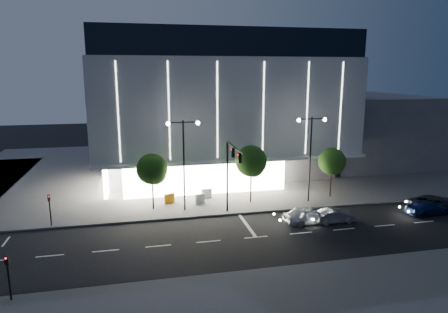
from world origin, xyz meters
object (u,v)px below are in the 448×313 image
object	(u,v)px
tree_mid	(251,163)
car_fourth	(433,202)
street_lamp_west	(184,152)
car_third	(427,208)
barrier_b	(200,199)
ped_signal_far	(50,207)
ped_signal_near	(8,273)
traffic_mast	(231,166)
street_lamp_east	(311,147)
barrier_a	(169,198)
car_second	(335,216)
tree_left	(152,171)
barrier_d	(207,193)
car_lead	(308,215)
tree_right	(332,163)

from	to	relation	value
tree_mid	car_fourth	size ratio (longest dim) A/B	1.25
street_lamp_west	car_third	world-z (taller)	street_lamp_west
car_third	car_fourth	distance (m)	2.10
barrier_b	ped_signal_far	bearing A→B (deg)	168.26
ped_signal_near	barrier_b	world-z (taller)	ped_signal_near
traffic_mast	barrier_b	distance (m)	6.58
street_lamp_west	street_lamp_east	distance (m)	13.00
car_third	barrier_a	xyz separation A→B (m)	(-23.94, 8.21, -0.00)
street_lamp_east	car_third	bearing A→B (deg)	-30.96
car_second	barrier_b	size ratio (longest dim) A/B	3.49
traffic_mast	tree_left	bearing A→B (deg)	152.16
tree_mid	car_second	world-z (taller)	tree_mid
barrier_d	barrier_a	bearing A→B (deg)	-168.10
street_lamp_west	ped_signal_far	bearing A→B (deg)	-172.87
tree_mid	barrier_b	distance (m)	6.46
street_lamp_west	car_third	distance (m)	23.95
street_lamp_east	tree_mid	xyz separation A→B (m)	(-5.97, 1.02, -1.62)
car_second	tree_left	bearing A→B (deg)	64.97
tree_left	car_second	distance (m)	17.69
car_lead	barrier_b	bearing A→B (deg)	45.14
ped_signal_near	car_second	distance (m)	26.16
street_lamp_east	tree_right	world-z (taller)	street_lamp_east
car_third	car_fourth	size ratio (longest dim) A/B	0.92
car_lead	car_fourth	size ratio (longest dim) A/B	0.93
barrier_a	barrier_d	distance (m)	4.19
car_lead	ped_signal_far	bearing A→B (deg)	74.62
street_lamp_west	car_lead	bearing A→B (deg)	-27.75
street_lamp_east	car_fourth	xyz separation A→B (m)	(11.35, -4.58, -5.27)
tree_right	street_lamp_west	bearing A→B (deg)	-176.36
tree_mid	barrier_a	size ratio (longest dim) A/B	5.59
tree_right	barrier_a	xyz separation A→B (m)	(-17.33, 1.41, -3.23)
ped_signal_near	car_third	xyz separation A→B (m)	(34.63, 7.72, -1.23)
street_lamp_west	car_fourth	world-z (taller)	street_lamp_west
tree_right	barrier_d	bearing A→B (deg)	169.91
tree_mid	tree_right	world-z (taller)	tree_mid
street_lamp_east	car_second	xyz separation A→B (m)	(-0.02, -5.83, -5.32)
tree_mid	tree_right	bearing A→B (deg)	-0.00
tree_right	ped_signal_near	bearing A→B (deg)	-152.61
tree_right	barrier_a	size ratio (longest dim) A/B	5.01
car_third	barrier_a	distance (m)	25.30
barrier_a	traffic_mast	bearing A→B (deg)	-65.25
tree_mid	car_second	size ratio (longest dim) A/B	1.60
tree_right	tree_left	bearing A→B (deg)	180.00
car_second	barrier_d	xyz separation A→B (m)	(-10.21, 9.21, 0.02)
street_lamp_east	car_lead	world-z (taller)	street_lamp_east
street_lamp_east	car_lead	distance (m)	7.97
street_lamp_west	tree_left	world-z (taller)	street_lamp_west
ped_signal_far	tree_left	world-z (taller)	tree_left
tree_right	barrier_a	world-z (taller)	tree_right
car_third	traffic_mast	bearing A→B (deg)	73.68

